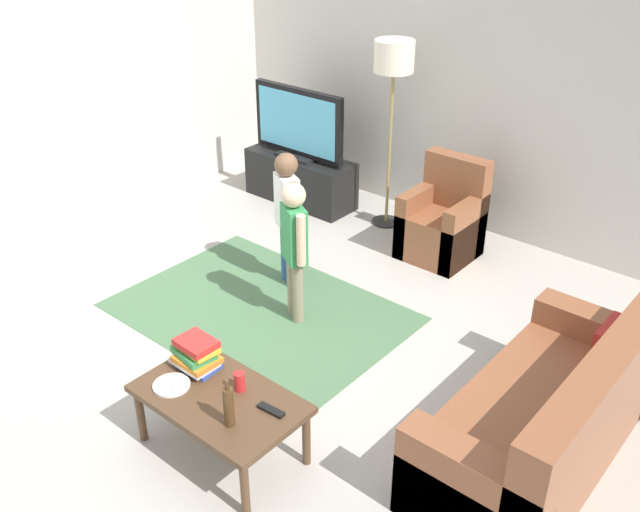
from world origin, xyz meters
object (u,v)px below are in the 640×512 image
floor_lamp (394,67)px  book_stack (196,354)px  soda_can (240,381)px  bottle (229,406)px  plate (172,385)px  tv_remote (271,410)px  tv_stand (300,179)px  coffee_table (220,403)px  tv (298,124)px  couch (552,423)px  child_near_tv (287,208)px  child_center (294,240)px  armchair (444,224)px

floor_lamp → book_stack: 3.35m
floor_lamp → soda_can: (1.12, -3.07, -1.06)m
floor_lamp → bottle: 3.69m
soda_can → plate: soda_can is taller
soda_can → tv_remote: bearing=-4.2°
book_stack → soda_can: 0.35m
tv_stand → soda_can: soda_can is taller
tv_remote → soda_can: 0.28m
coffee_table → bottle: size_ratio=3.27×
book_stack → bottle: bottle is taller
tv → soda_can: 3.61m
couch → coffee_table: (-1.52, -1.18, 0.08)m
book_stack → plate: book_stack is taller
child_near_tv → coffee_table: 2.04m
floor_lamp → child_near_tv: size_ratio=1.53×
soda_can → couch: bearing=35.8°
book_stack → bottle: 0.57m
tv → couch: tv is taller
tv_stand → tv: 0.60m
child_center → tv_stand: bearing=130.6°
couch → tv_remote: size_ratio=10.59×
floor_lamp → coffee_table: 3.57m
coffee_table → soda_can: bearing=67.4°
tv → book_stack: (1.77, -2.92, -0.33)m
armchair → tv_remote: (0.64, -2.90, 0.13)m
tv → floor_lamp: size_ratio=0.62×
couch → armchair: (-1.84, 1.82, 0.01)m
couch → child_center: (-2.16, 0.18, 0.39)m
floor_lamp → tv_remote: 3.57m
child_near_tv → coffee_table: size_ratio=1.16×
book_stack → tv_remote: size_ratio=1.75×
tv_stand → coffee_table: (2.07, -3.04, 0.13)m
tv_stand → armchair: size_ratio=1.33×
tv → armchair: bearing=-0.6°
child_center → floor_lamp: bearing=103.5°
armchair → child_center: child_center is taller
couch → tv_remote: 1.62m
child_near_tv → plate: (0.76, -1.84, -0.27)m
tv_stand → child_center: size_ratio=1.05×
plate → tv: bearing=119.7°
coffee_table → book_stack: (-0.30, 0.10, 0.15)m
armchair → floor_lamp: floor_lamp is taller
child_near_tv → soda_can: (1.09, -1.60, -0.22)m
soda_can → floor_lamp: bearing=110.1°
tv_stand → child_near_tv: child_near_tv is taller
child_center → coffee_table: size_ratio=1.14×
plate → floor_lamp: bearing=103.5°
tv → coffee_table: (2.07, -3.02, -0.48)m
soda_can → armchair: bearing=97.2°
tv_stand → armchair: (1.76, -0.04, 0.05)m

